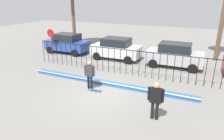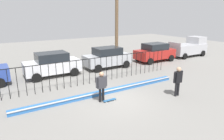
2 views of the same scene
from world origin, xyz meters
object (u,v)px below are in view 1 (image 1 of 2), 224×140
(parked_car_white, at_px, (116,48))
(stop_sign, at_px, (51,39))
(skateboarder, at_px, (89,72))
(parked_car_blue, at_px, (67,43))
(parked_car_silver, at_px, (174,55))
(skateboard, at_px, (95,90))
(camera_operator, at_px, (156,98))

(parked_car_white, xyz_separation_m, stop_sign, (-6.01, -1.38, 0.64))
(skateboarder, height_order, parked_car_blue, parked_car_blue)
(parked_car_blue, relative_size, stop_sign, 1.72)
(skateboarder, bearing_deg, parked_car_silver, 82.79)
(skateboard, height_order, camera_operator, camera_operator)
(skateboarder, bearing_deg, parked_car_blue, 159.44)
(camera_operator, height_order, parked_car_blue, parked_car_blue)
(parked_car_blue, distance_m, parked_car_white, 5.27)
(parked_car_white, height_order, parked_car_silver, same)
(skateboard, xyz_separation_m, parked_car_silver, (3.64, 6.50, 0.91))
(parked_car_silver, xyz_separation_m, stop_sign, (-11.04, -1.30, 0.64))
(camera_operator, relative_size, stop_sign, 0.73)
(camera_operator, xyz_separation_m, parked_car_silver, (-0.24, 7.97, -0.12))
(stop_sign, bearing_deg, skateboard, -35.11)
(parked_car_blue, xyz_separation_m, parked_car_white, (5.27, -0.08, 0.00))
(skateboard, distance_m, stop_sign, 9.18)
(skateboarder, distance_m, stop_sign, 8.62)
(stop_sign, bearing_deg, skateboarder, -35.74)
(skateboard, relative_size, camera_operator, 0.44)
(parked_car_blue, height_order, parked_car_white, same)
(parked_car_blue, bearing_deg, parked_car_white, 2.88)
(parked_car_blue, relative_size, parked_car_white, 1.00)
(skateboard, height_order, parked_car_silver, parked_car_silver)
(skateboarder, distance_m, parked_car_blue, 9.00)
(skateboarder, xyz_separation_m, camera_operator, (4.29, -1.65, 0.04))
(parked_car_silver, bearing_deg, parked_car_blue, -179.05)
(skateboarder, height_order, parked_car_white, parked_car_white)
(parked_car_white, distance_m, parked_car_silver, 5.03)
(parked_car_blue, bearing_deg, skateboard, -41.24)
(camera_operator, height_order, stop_sign, stop_sign)
(skateboarder, distance_m, camera_operator, 4.60)
(parked_car_white, bearing_deg, skateboarder, -80.39)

